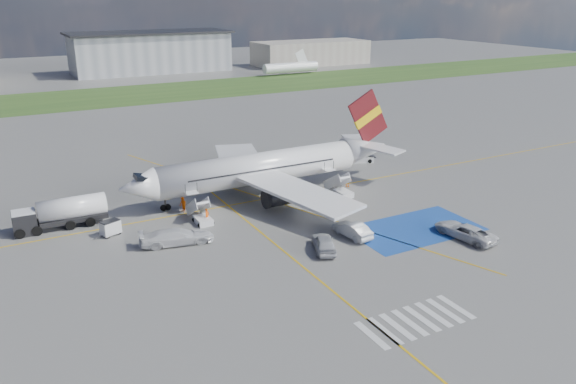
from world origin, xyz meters
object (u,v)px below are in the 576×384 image
(gpu_cart, at_px, (111,228))
(van_white_b, at_px, (177,234))
(car_silver_a, at_px, (324,243))
(fuel_tanker, at_px, (61,215))
(car_silver_b, at_px, (352,230))
(airliner, at_px, (269,167))
(belt_loader, at_px, (357,159))
(van_white_a, at_px, (465,229))

(gpu_cart, distance_m, van_white_b, 7.71)
(car_silver_a, relative_size, van_white_b, 0.87)
(fuel_tanker, relative_size, car_silver_b, 1.98)
(fuel_tanker, distance_m, gpu_cart, 6.26)
(car_silver_b, distance_m, van_white_b, 18.01)
(airliner, bearing_deg, car_silver_a, -99.34)
(fuel_tanker, height_order, gpu_cart, fuel_tanker)
(airliner, bearing_deg, car_silver_b, -85.11)
(belt_loader, bearing_deg, van_white_b, -131.26)
(airliner, bearing_deg, belt_loader, 18.33)
(gpu_cart, height_order, van_white_a, van_white_a)
(van_white_b, bearing_deg, car_silver_a, -113.06)
(car_silver_a, height_order, car_silver_b, car_silver_a)
(gpu_cart, xyz_separation_m, belt_loader, (38.28, 9.93, -0.34))
(airliner, distance_m, car_silver_b, 16.76)
(fuel_tanker, height_order, car_silver_b, fuel_tanker)
(car_silver_a, xyz_separation_m, van_white_a, (14.45, -4.35, 0.16))
(belt_loader, xyz_separation_m, van_white_a, (-6.18, -28.14, 0.59))
(gpu_cart, relative_size, van_white_b, 0.41)
(airliner, xyz_separation_m, van_white_a, (11.49, -22.29, -2.41))
(car_silver_a, bearing_deg, belt_loader, -109.12)
(car_silver_a, bearing_deg, fuel_tanker, -18.49)
(car_silver_b, relative_size, van_white_b, 0.87)
(fuel_tanker, xyz_separation_m, car_silver_b, (26.18, -17.05, -0.57))
(fuel_tanker, height_order, van_white_a, fuel_tanker)
(belt_loader, relative_size, van_white_b, 0.98)
(airliner, height_order, gpu_cart, airliner)
(gpu_cart, distance_m, van_white_a, 36.91)
(airliner, relative_size, belt_loader, 6.83)
(gpu_cart, relative_size, car_silver_a, 0.46)
(airliner, bearing_deg, gpu_cart, -168.82)
(van_white_a, bearing_deg, airliner, -69.88)
(fuel_tanker, relative_size, belt_loader, 1.77)
(fuel_tanker, bearing_deg, gpu_cart, -47.03)
(van_white_a, bearing_deg, gpu_cart, -36.73)
(belt_loader, height_order, van_white_b, van_white_b)
(fuel_tanker, bearing_deg, van_white_b, -45.61)
(fuel_tanker, xyz_separation_m, van_white_a, (36.27, -22.84, -0.38))
(gpu_cart, bearing_deg, belt_loader, -6.86)
(airliner, height_order, van_white_a, airliner)
(car_silver_b, bearing_deg, fuel_tanker, -39.35)
(van_white_a, height_order, van_white_b, van_white_b)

